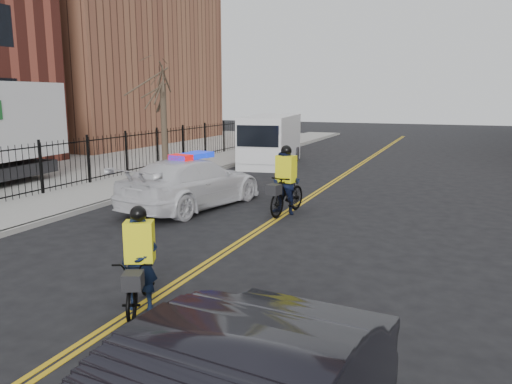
{
  "coord_description": "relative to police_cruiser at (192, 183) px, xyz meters",
  "views": [
    {
      "loc": [
        4.98,
        -9.49,
        3.63
      ],
      "look_at": [
        0.37,
        1.66,
        1.3
      ],
      "focal_mm": 35.0,
      "sensor_mm": 36.0,
      "label": 1
    }
  ],
  "objects": [
    {
      "name": "ground",
      "position": [
        3.12,
        -4.62,
        -0.83
      ],
      "size": [
        120.0,
        120.0,
        0.0
      ],
      "primitive_type": "plane",
      "color": "black",
      "rests_on": "ground"
    },
    {
      "name": "sidewalk",
      "position": [
        -4.38,
        3.38,
        -0.75
      ],
      "size": [
        3.0,
        60.0,
        0.15
      ],
      "primitive_type": "cube",
      "color": "gray",
      "rests_on": "ground"
    },
    {
      "name": "warehouse_far",
      "position": [
        -19.88,
        19.38,
        6.17
      ],
      "size": [
        14.0,
        18.0,
        14.0
      ],
      "primitive_type": "cube",
      "color": "brown",
      "rests_on": "ground"
    },
    {
      "name": "cyclist_near",
      "position": [
        3.18,
        -7.37,
        -0.19
      ],
      "size": [
        1.37,
        1.96,
        1.83
      ],
      "rotation": [
        0.0,
        0.0,
        0.43
      ],
      "color": "black",
      "rests_on": "ground"
    },
    {
      "name": "street_tree",
      "position": [
        -4.48,
        5.38,
        2.71
      ],
      "size": [
        3.2,
        3.2,
        4.8
      ],
      "color": "#34291E",
      "rests_on": "sidewalk"
    },
    {
      "name": "cargo_van",
      "position": [
        -1.37,
        10.79,
        0.45
      ],
      "size": [
        3.19,
        6.48,
        2.6
      ],
      "rotation": [
        0.0,
        0.0,
        0.16
      ],
      "color": "silver",
      "rests_on": "ground"
    },
    {
      "name": "police_cruiser",
      "position": [
        0.0,
        0.0,
        0.0
      ],
      "size": [
        3.21,
        5.95,
        1.8
      ],
      "rotation": [
        0.0,
        0.0,
        2.97
      ],
      "color": "white",
      "rests_on": "ground"
    },
    {
      "name": "center_line_left",
      "position": [
        3.04,
        3.38,
        -0.82
      ],
      "size": [
        0.1,
        60.0,
        0.01
      ],
      "primitive_type": "cube",
      "color": "gold",
      "rests_on": "ground"
    },
    {
      "name": "curb",
      "position": [
        -2.88,
        3.38,
        -0.75
      ],
      "size": [
        0.2,
        60.0,
        0.15
      ],
      "primitive_type": "cube",
      "color": "gray",
      "rests_on": "ground"
    },
    {
      "name": "iron_fence",
      "position": [
        -5.88,
        3.38,
        0.17
      ],
      "size": [
        0.12,
        28.0,
        2.0
      ],
      "primitive_type": null,
      "color": "black",
      "rests_on": "ground"
    },
    {
      "name": "cyclist_far",
      "position": [
        3.15,
        0.28,
        0.02
      ],
      "size": [
        1.06,
        2.2,
        2.15
      ],
      "rotation": [
        0.0,
        0.0,
        -0.15
      ],
      "color": "black",
      "rests_on": "ground"
    },
    {
      "name": "center_line_right",
      "position": [
        3.2,
        3.38,
        -0.82
      ],
      "size": [
        0.1,
        60.0,
        0.01
      ],
      "primitive_type": "cube",
      "color": "gold",
      "rests_on": "ground"
    }
  ]
}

